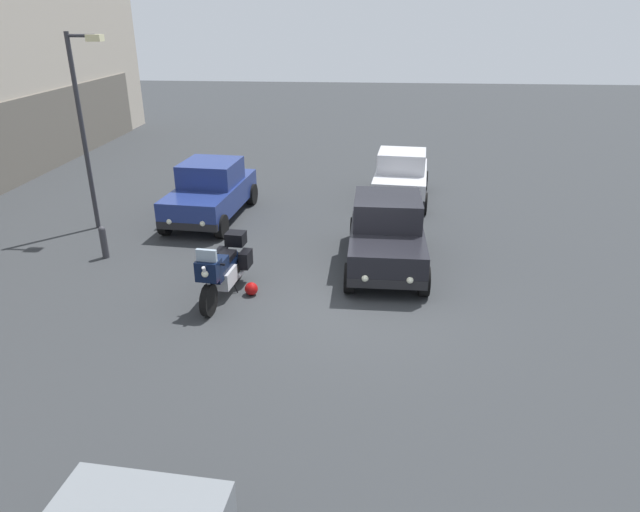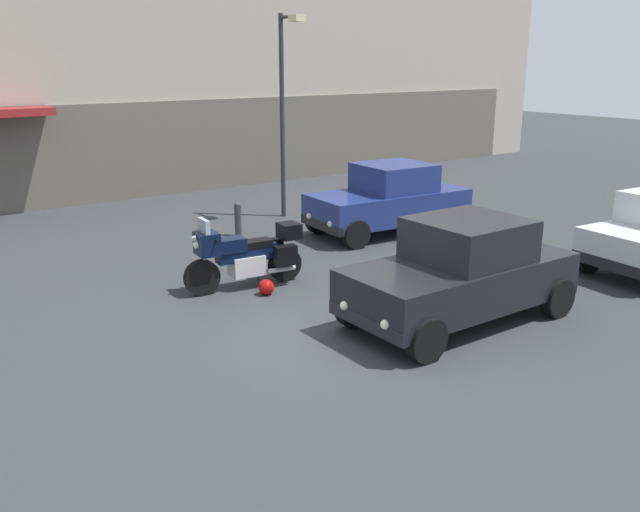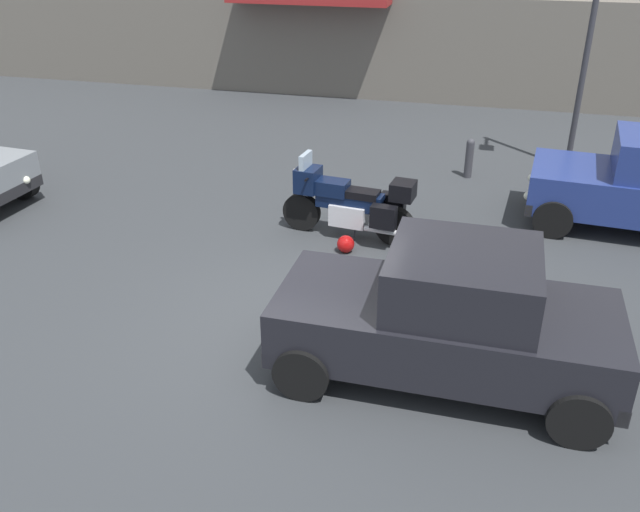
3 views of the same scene
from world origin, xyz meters
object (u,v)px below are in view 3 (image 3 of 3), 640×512
motorcycle (350,202)px  streetlamp_curbside (594,16)px  car_hatchback_near (449,317)px  helmet (346,244)px  bollard_curbside (469,157)px

motorcycle → streetlamp_curbside: streetlamp_curbside is taller
motorcycle → car_hatchback_near: 3.89m
helmet → bollard_curbside: 4.27m
car_hatchback_near → streetlamp_curbside: 8.27m
car_hatchback_near → streetlamp_curbside: bearing=-102.9°
helmet → bollard_curbside: bollard_curbside is taller
motorcycle → car_hatchback_near: size_ratio=0.58×
helmet → car_hatchback_near: 3.44m
helmet → streetlamp_curbside: (3.66, 4.89, 2.92)m
bollard_curbside → car_hatchback_near: bearing=-88.8°
motorcycle → helmet: size_ratio=8.08×
car_hatchback_near → bollard_curbside: bearing=-88.2°
streetlamp_curbside → bollard_curbside: (-2.00, -0.97, -2.63)m
helmet → car_hatchback_near: (1.81, -2.85, 0.67)m
helmet → streetlamp_curbside: size_ratio=0.06×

